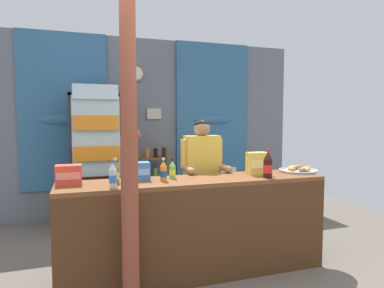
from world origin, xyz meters
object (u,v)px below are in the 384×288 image
at_px(soda_bottle_lime_soda, 172,170).
at_px(snack_box_crackers, 69,175).
at_px(shopkeeper, 202,169).
at_px(stall_counter, 199,219).
at_px(soda_bottle_iced_tea, 115,173).
at_px(timber_post, 129,145).
at_px(snack_box_instant_noodle, 257,163).
at_px(plastic_lawn_chair, 220,190).
at_px(pastry_tray, 298,170).
at_px(bottle_shelf_rack, 152,180).
at_px(soda_bottle_water, 113,176).
at_px(soda_bottle_orange_soda, 163,171).
at_px(soda_bottle_cola, 268,165).
at_px(drink_fridge, 96,151).
at_px(snack_box_biscuit, 140,171).

distance_m(soda_bottle_lime_soda, snack_box_crackers, 0.98).
bearing_deg(shopkeeper, soda_bottle_lime_soda, -139.58).
height_order(stall_counter, soda_bottle_iced_tea, soda_bottle_iced_tea).
height_order(timber_post, snack_box_instant_noodle, timber_post).
height_order(plastic_lawn_chair, pastry_tray, pastry_tray).
xyz_separation_m(bottle_shelf_rack, soda_bottle_lime_soda, (-0.18, -2.00, 0.47)).
bearing_deg(snack_box_instant_noodle, pastry_tray, 1.02).
xyz_separation_m(soda_bottle_water, snack_box_instant_noodle, (1.54, 0.23, 0.02)).
height_order(bottle_shelf_rack, soda_bottle_water, soda_bottle_water).
relative_size(shopkeeper, soda_bottle_orange_soda, 6.96).
xyz_separation_m(stall_counter, soda_bottle_orange_soda, (-0.33, 0.10, 0.48)).
distance_m(soda_bottle_lime_soda, snack_box_instant_noodle, 0.93).
height_order(soda_bottle_cola, soda_bottle_iced_tea, soda_bottle_cola).
bearing_deg(soda_bottle_orange_soda, soda_bottle_iced_tea, 177.17).
height_order(stall_counter, timber_post, timber_post).
bearing_deg(soda_bottle_iced_tea, soda_bottle_lime_soda, 9.73).
bearing_deg(timber_post, soda_bottle_water, 113.87).
relative_size(shopkeeper, soda_bottle_cola, 5.20).
xyz_separation_m(soda_bottle_iced_tea, soda_bottle_orange_soda, (0.45, -0.02, -0.01)).
height_order(stall_counter, plastic_lawn_chair, stall_counter).
bearing_deg(soda_bottle_water, timber_post, -66.13).
relative_size(bottle_shelf_rack, pastry_tray, 2.61).
xyz_separation_m(timber_post, snack_box_instant_noodle, (1.43, 0.48, -0.27)).
distance_m(stall_counter, bottle_shelf_rack, 2.22).
bearing_deg(snack_box_crackers, soda_bottle_cola, -7.46).
height_order(stall_counter, bottle_shelf_rack, bottle_shelf_rack).
xyz_separation_m(timber_post, shopkeeper, (0.96, 0.94, -0.38)).
height_order(soda_bottle_iced_tea, soda_bottle_orange_soda, soda_bottle_iced_tea).
xyz_separation_m(soda_bottle_water, snack_box_crackers, (-0.37, 0.26, -0.01)).
distance_m(bottle_shelf_rack, shopkeeper, 1.68).
bearing_deg(stall_counter, drink_fridge, 114.00).
bearing_deg(snack_box_biscuit, snack_box_instant_noodle, -2.76).
relative_size(drink_fridge, snack_box_instant_noodle, 8.45).
relative_size(soda_bottle_cola, soda_bottle_iced_tea, 1.26).
bearing_deg(snack_box_crackers, soda_bottle_iced_tea, -9.27).
xyz_separation_m(soda_bottle_cola, soda_bottle_orange_soda, (-1.05, 0.16, -0.03)).
xyz_separation_m(drink_fridge, snack_box_biscuit, (0.34, -1.78, -0.05)).
xyz_separation_m(plastic_lawn_chair, snack_box_biscuit, (-1.45, -1.37, 0.57)).
bearing_deg(soda_bottle_lime_soda, soda_bottle_iced_tea, -170.27).
bearing_deg(pastry_tray, snack_box_biscuit, 178.37).
bearing_deg(drink_fridge, pastry_tray, -40.55).
xyz_separation_m(soda_bottle_water, snack_box_biscuit, (0.28, 0.29, -0.02)).
bearing_deg(soda_bottle_cola, soda_bottle_water, -179.60).
relative_size(soda_bottle_iced_tea, soda_bottle_orange_soda, 1.06).
bearing_deg(soda_bottle_orange_soda, soda_bottle_cola, -8.71).
height_order(timber_post, plastic_lawn_chair, timber_post).
bearing_deg(bottle_shelf_rack, soda_bottle_lime_soda, -95.27).
relative_size(timber_post, soda_bottle_lime_soda, 14.17).
height_order(stall_counter, shopkeeper, shopkeeper).
bearing_deg(shopkeeper, soda_bottle_cola, -55.37).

